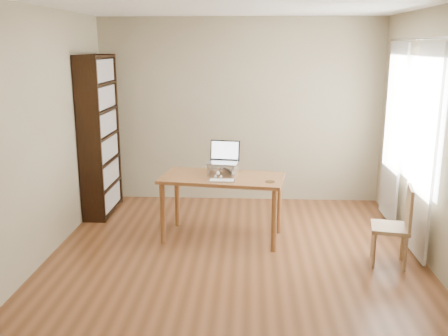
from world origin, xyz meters
The scene contains 10 objects.
room centered at (0.03, 0.01, 1.30)m, with size 4.04×4.54×2.64m.
bookshelf centered at (-1.83, 1.55, 1.05)m, with size 0.30×0.90×2.10m.
curtains centered at (1.92, 0.80, 1.17)m, with size 0.03×1.90×2.25m.
desk centered at (-0.16, 0.68, 0.65)m, with size 1.47×0.89×0.75m.
laptop_stand centered at (-0.16, 0.76, 0.83)m, with size 0.32×0.25×0.13m.
laptop centered at (-0.16, 0.82, 0.94)m, with size 0.38×0.34×0.25m.
keyboard centered at (-0.16, 0.46, 0.76)m, with size 0.29×0.13×0.02m.
coaster centered at (0.38, 0.47, 0.75)m, with size 0.11×0.11×0.01m, color #4E371B.
cat centered at (-0.20, 0.79, 0.81)m, with size 0.23×0.47×0.14m.
chair centered at (1.66, 0.04, 0.45)m, with size 0.44×0.44×0.84m.
Camera 1 is at (0.15, -4.84, 2.21)m, focal length 40.00 mm.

